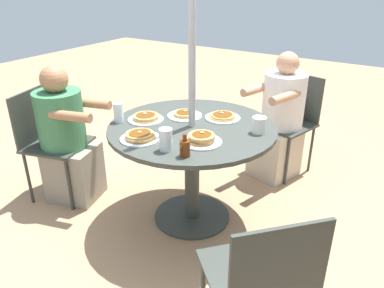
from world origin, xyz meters
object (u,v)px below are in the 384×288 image
(pancake_plate_a, at_px, (146,118))
(coffee_cup, at_px, (259,125))
(drinking_glass_a, at_px, (166,140))
(patio_chair_east, at_px, (263,279))
(pancake_plate_e, at_px, (223,117))
(drinking_glass_b, at_px, (118,113))
(pancake_plate_c, at_px, (140,137))
(diner_south, at_px, (279,122))
(pancake_plate_b, at_px, (185,115))
(pancake_plate_d, at_px, (202,139))
(patio_chair_north, at_px, (48,137))
(syrup_bottle, at_px, (185,148))
(patio_table, at_px, (192,145))
(patio_chair_south, at_px, (291,117))
(diner_north, at_px, (67,142))

(pancake_plate_a, relative_size, coffee_cup, 2.35)
(coffee_cup, height_order, drinking_glass_a, drinking_glass_a)
(coffee_cup, bearing_deg, patio_chair_east, 25.19)
(pancake_plate_e, relative_size, drinking_glass_b, 1.86)
(pancake_plate_a, bearing_deg, drinking_glass_a, 52.17)
(pancake_plate_c, distance_m, drinking_glass_b, 0.36)
(pancake_plate_e, bearing_deg, diner_south, 167.00)
(pancake_plate_a, height_order, pancake_plate_b, pancake_plate_a)
(patio_chair_east, distance_m, drinking_glass_a, 0.95)
(pancake_plate_b, height_order, coffee_cup, coffee_cup)
(pancake_plate_d, bearing_deg, pancake_plate_e, -168.86)
(patio_chair_north, height_order, syrup_bottle, syrup_bottle)
(patio_table, relative_size, pancake_plate_d, 4.58)
(patio_chair_south, relative_size, pancake_plate_d, 3.50)
(pancake_plate_a, height_order, coffee_cup, coffee_cup)
(drinking_glass_a, bearing_deg, pancake_plate_e, 176.52)
(pancake_plate_d, bearing_deg, patio_chair_east, 47.86)
(patio_chair_east, xyz_separation_m, syrup_bottle, (-0.41, -0.67, 0.29))
(coffee_cup, bearing_deg, patio_chair_north, -73.75)
(pancake_plate_a, distance_m, drinking_glass_b, 0.19)
(patio_chair_south, bearing_deg, syrup_bottle, 101.65)
(patio_chair_east, distance_m, coffee_cup, 1.09)
(patio_chair_east, relative_size, syrup_bottle, 6.42)
(diner_south, bearing_deg, pancake_plate_e, 93.14)
(patio_table, height_order, coffee_cup, coffee_cup)
(patio_table, height_order, pancake_plate_c, pancake_plate_c)
(pancake_plate_b, height_order, syrup_bottle, syrup_bottle)
(patio_chair_north, relative_size, diner_south, 0.79)
(patio_table, distance_m, coffee_cup, 0.49)
(syrup_bottle, distance_m, drinking_glass_b, 0.71)
(patio_table, relative_size, diner_south, 1.03)
(pancake_plate_a, bearing_deg, patio_chair_east, 58.99)
(patio_chair_north, bearing_deg, pancake_plate_d, 79.62)
(patio_chair_north, xyz_separation_m, drinking_glass_a, (0.08, 1.22, 0.30))
(drinking_glass_b, bearing_deg, syrup_bottle, 73.85)
(pancake_plate_d, bearing_deg, drinking_glass_a, -31.30)
(diner_north, distance_m, drinking_glass_a, 1.11)
(patio_chair_north, bearing_deg, syrup_bottle, 70.77)
(drinking_glass_a, bearing_deg, coffee_cup, 146.29)
(pancake_plate_e, bearing_deg, patio_chair_east, 36.17)
(drinking_glass_b, bearing_deg, pancake_plate_c, 63.93)
(diner_north, xyz_separation_m, pancake_plate_c, (0.09, 0.83, 0.27))
(patio_chair_south, xyz_separation_m, diner_south, (0.17, -0.05, -0.01))
(patio_chair_south, distance_m, drinking_glass_a, 1.60)
(syrup_bottle, bearing_deg, diner_north, -96.17)
(patio_chair_south, xyz_separation_m, drinking_glass_b, (1.36, -0.80, 0.30))
(pancake_plate_a, bearing_deg, diner_south, 150.08)
(patio_table, bearing_deg, pancake_plate_c, -22.80)
(patio_chair_north, distance_m, drinking_glass_a, 1.26)
(pancake_plate_b, bearing_deg, drinking_glass_b, -44.94)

